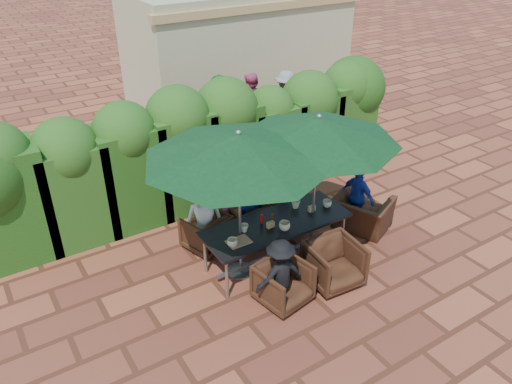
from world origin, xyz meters
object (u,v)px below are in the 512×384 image
umbrella_left (239,146)px  chair_far_right (286,204)px  chair_near_left (283,282)px  chair_near_right (334,262)px  chair_end_right (363,208)px  chair_far_mid (248,218)px  chair_far_left (206,230)px  dining_table (276,226)px  umbrella_right (318,129)px

umbrella_left → chair_far_right: size_ratio=3.66×
chair_near_left → chair_near_right: 0.91m
chair_end_right → chair_near_right: bearing=98.3°
chair_near_right → chair_end_right: bearing=36.9°
chair_far_right → chair_end_right: 1.37m
umbrella_left → chair_far_mid: umbrella_left is taller
chair_far_mid → chair_far_right: 0.81m
umbrella_left → chair_near_left: size_ratio=3.87×
chair_far_left → chair_far_right: 1.61m
dining_table → chair_far_right: (0.82, 0.86, -0.30)m
chair_far_right → umbrella_right: bearing=102.1°
chair_far_mid → chair_near_right: chair_near_right is taller
umbrella_left → umbrella_right: bearing=-5.0°
umbrella_right → chair_end_right: umbrella_right is taller
dining_table → chair_far_right: chair_far_right is taller
umbrella_left → chair_far_right: (1.45, 0.80, -1.83)m
dining_table → umbrella_left: (-0.64, 0.06, 1.54)m
umbrella_right → chair_far_right: 2.05m
dining_table → chair_far_left: bearing=129.8°
dining_table → umbrella_left: 1.67m
chair_near_right → chair_end_right: 1.67m
umbrella_left → chair_end_right: size_ratio=2.89×
dining_table → chair_far_left: 1.27m
chair_near_left → umbrella_right: bearing=24.9°
chair_far_mid → umbrella_right: bearing=125.3°
chair_far_mid → chair_near_left: bearing=74.6°
chair_far_mid → chair_end_right: 2.06m
umbrella_right → chair_far_right: umbrella_right is taller
dining_table → umbrella_right: umbrella_right is taller
chair_end_right → chair_near_left: bearing=85.6°
chair_far_right → chair_near_right: (-0.37, -1.79, 0.01)m
dining_table → chair_near_left: dining_table is taller
umbrella_left → chair_near_right: size_ratio=3.54×
umbrella_right → chair_near_right: (-0.24, -0.87, -1.82)m
chair_far_left → chair_near_right: (1.23, -1.87, 0.04)m
chair_end_right → chair_far_right: bearing=25.2°
dining_table → chair_near_right: (0.45, -0.93, -0.28)m
chair_far_left → chair_end_right: (2.64, -0.98, 0.07)m
chair_far_mid → chair_far_right: chair_far_right is taller
chair_far_right → chair_far_left: bearing=17.2°
chair_end_right → dining_table: bearing=64.9°
umbrella_left → umbrella_right: same height
chair_far_left → chair_far_right: (1.60, -0.08, 0.03)m
umbrella_right → chair_near_right: 2.03m
chair_far_right → chair_end_right: bearing=159.6°
umbrella_left → chair_far_left: (-0.15, 0.89, -1.86)m
chair_near_left → chair_end_right: bearing=9.5°
chair_far_right → chair_near_left: bearing=73.8°
chair_near_right → dining_table: bearing=120.1°
dining_table → chair_near_right: chair_near_right is taller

